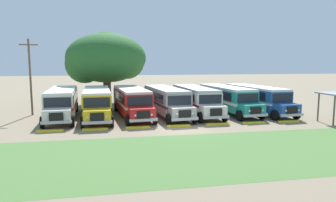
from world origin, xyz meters
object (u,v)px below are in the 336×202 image
object	(u,v)px
parked_bus_slot_6	(257,98)
utility_pole	(30,75)
parked_bus_slot_0	(62,102)
broad_shade_tree	(106,58)
parked_bus_slot_3	(166,100)
parked_bus_slot_2	(132,100)
parked_bus_slot_1	(97,102)
parked_bus_slot_5	(227,98)
parked_bus_slot_4	(195,99)

from	to	relation	value
parked_bus_slot_6	utility_pole	bearing A→B (deg)	-101.86
parked_bus_slot_0	broad_shade_tree	size ratio (longest dim) A/B	0.92
broad_shade_tree	parked_bus_slot_3	bearing A→B (deg)	-58.23
parked_bus_slot_2	parked_bus_slot_0	bearing A→B (deg)	-99.18
parked_bus_slot_1	parked_bus_slot_3	xyz separation A→B (m)	(6.96, 0.08, 0.00)
utility_pole	parked_bus_slot_5	bearing A→B (deg)	-5.85
parked_bus_slot_3	utility_pole	xyz separation A→B (m)	(-13.66, 2.66, 2.57)
parked_bus_slot_0	parked_bus_slot_5	xyz separation A→B (m)	(17.18, -0.04, 0.00)
parked_bus_slot_3	parked_bus_slot_4	bearing A→B (deg)	89.98
parked_bus_slot_3	parked_bus_slot_5	size ratio (longest dim) A/B	1.00
parked_bus_slot_4	utility_pole	size ratio (longest dim) A/B	1.40
parked_bus_slot_3	broad_shade_tree	bearing A→B (deg)	-153.99
parked_bus_slot_0	broad_shade_tree	bearing A→B (deg)	151.47
parked_bus_slot_0	parked_bus_slot_1	xyz separation A→B (m)	(3.37, -0.68, 0.00)
parked_bus_slot_4	broad_shade_tree	bearing A→B (deg)	-138.06
parked_bus_slot_2	parked_bus_slot_3	size ratio (longest dim) A/B	1.00
utility_pole	broad_shade_tree	bearing A→B (deg)	43.28
parked_bus_slot_0	utility_pole	bearing A→B (deg)	-125.51
parked_bus_slot_1	parked_bus_slot_6	size ratio (longest dim) A/B	0.99
parked_bus_slot_6	broad_shade_tree	world-z (taller)	broad_shade_tree
parked_bus_slot_0	utility_pole	size ratio (longest dim) A/B	1.40
parked_bus_slot_6	utility_pole	size ratio (longest dim) A/B	1.41
broad_shade_tree	utility_pole	bearing A→B (deg)	-136.72
parked_bus_slot_0	parked_bus_slot_4	world-z (taller)	same
parked_bus_slot_0	parked_bus_slot_3	distance (m)	10.34
parked_bus_slot_1	parked_bus_slot_6	xyz separation A→B (m)	(17.12, 0.19, 0.00)
parked_bus_slot_0	parked_bus_slot_4	size ratio (longest dim) A/B	1.00
parked_bus_slot_3	utility_pole	size ratio (longest dim) A/B	1.41
parked_bus_slot_4	parked_bus_slot_6	distance (m)	6.94
parked_bus_slot_4	parked_bus_slot_6	size ratio (longest dim) A/B	0.99
parked_bus_slot_0	parked_bus_slot_5	world-z (taller)	same
parked_bus_slot_2	broad_shade_tree	bearing A→B (deg)	-171.08
parked_bus_slot_2	utility_pole	bearing A→B (deg)	-109.51
parked_bus_slot_4	parked_bus_slot_5	world-z (taller)	same
parked_bus_slot_5	parked_bus_slot_2	bearing A→B (deg)	-93.39
parked_bus_slot_1	utility_pole	distance (m)	7.69
parked_bus_slot_0	broad_shade_tree	distance (m)	11.06
parked_bus_slot_3	parked_bus_slot_4	size ratio (longest dim) A/B	1.01
parked_bus_slot_5	parked_bus_slot_6	distance (m)	3.35
parked_bus_slot_4	parked_bus_slot_6	world-z (taller)	same
parked_bus_slot_2	parked_bus_slot_5	xyz separation A→B (m)	(10.38, 0.35, 0.00)
parked_bus_slot_1	parked_bus_slot_3	bearing A→B (deg)	88.23
parked_bus_slot_2	broad_shade_tree	xyz separation A→B (m)	(-2.54, 9.60, 4.41)
parked_bus_slot_1	utility_pole	bearing A→B (deg)	-114.69
parked_bus_slot_2	parked_bus_slot_3	xyz separation A→B (m)	(3.53, -0.20, 0.00)
parked_bus_slot_0	utility_pole	xyz separation A→B (m)	(-3.33, 2.07, 2.57)
parked_bus_slot_0	parked_bus_slot_4	bearing A→B (deg)	85.12
broad_shade_tree	parked_bus_slot_6	bearing A→B (deg)	-30.86
parked_bus_slot_6	broad_shade_tree	bearing A→B (deg)	-126.59
parked_bus_slot_2	parked_bus_slot_6	size ratio (longest dim) A/B	1.00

